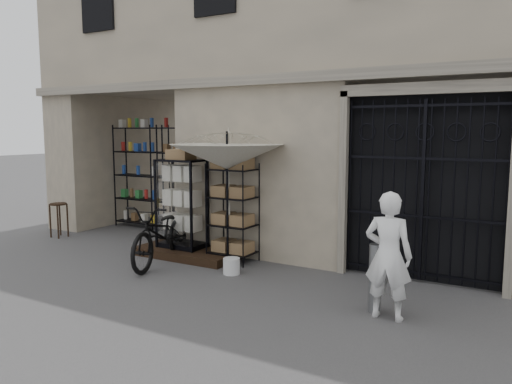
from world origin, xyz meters
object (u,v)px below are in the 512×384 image
Objects in this scene: display_cabinet at (182,208)px; white_bucket at (232,266)px; steel_bollard at (375,278)px; wire_rack at (233,214)px; wooden_stool at (59,219)px; bicycle at (163,264)px; shopkeeper at (386,318)px; market_umbrella at (227,150)px.

display_cabinet is 6.52× the size of white_bucket.
steel_bollard is (2.57, -0.51, 0.32)m from white_bucket.
wire_rack is at bearing 158.16° from steel_bollard.
bicycle is at bearing -9.10° from wooden_stool.
shopkeeper is at bearing -34.14° from steel_bollard.
steel_bollard is at bearing -30.30° from wire_rack.
market_umbrella reaches higher than bicycle.
white_bucket is at bearing -39.68° from display_cabinet.
wooden_stool reaches higher than white_bucket.
market_umbrella is 3.51m from steel_bollard.
display_cabinet is 4.26m from steel_bollard.
bicycle is 4.23m from shopkeeper.
white_bucket is at bearing -14.31° from shopkeeper.
shopkeeper is at bearing -19.60° from market_umbrella.
wire_rack is at bearing -13.15° from display_cabinet.
market_umbrella is at bearing -92.25° from wire_rack.
display_cabinet is at bearing 174.31° from market_umbrella.
shopkeeper is (7.67, -1.11, -0.40)m from wooden_stool.
display_cabinet is at bearing 164.87° from steel_bollard.
display_cabinet reaches higher than steel_bollard.
wooden_stool is 0.47× the size of shopkeeper.
market_umbrella is 4.78m from wooden_stool.
bicycle is (-1.00, -0.78, -0.88)m from wire_rack.
shopkeeper is at bearing -34.27° from display_cabinet.
bicycle reaches higher than steel_bollard.
steel_bollard is at bearing -11.17° from white_bucket.
shopkeeper is at bearing -31.15° from wire_rack.
market_umbrella is (1.11, -0.11, 1.13)m from display_cabinet.
wire_rack is 1.54m from bicycle.
market_umbrella is 3.70× the size of wooden_stool.
display_cabinet is 4.55m from shopkeeper.
market_umbrella is 2.00m from white_bucket.
wooden_stool reaches higher than shopkeeper.
wire_rack is 1.18m from market_umbrella.
wire_rack is 3.25m from steel_bollard.
display_cabinet is 1.10m from wire_rack.
wire_rack reaches higher than wooden_stool.
steel_bollard is at bearing -35.38° from shopkeeper.
white_bucket is 2.64m from steel_bollard.
steel_bollard is at bearing -20.90° from bicycle.
wire_rack is 4.50m from wooden_stool.
bicycle is at bearing -150.46° from wire_rack.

